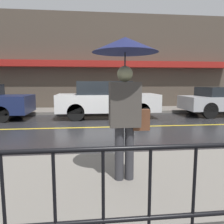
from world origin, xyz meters
name	(u,v)px	position (x,y,z in m)	size (l,w,h in m)	color
ground_plane	(86,128)	(0.00, 0.00, 0.00)	(80.00, 80.00, 0.00)	#262628
sidewalk_near	(84,196)	(0.00, -4.78, 0.07)	(28.00, 3.07, 0.13)	slate
sidewalk_far	(87,110)	(0.00, 4.28, 0.07)	(28.00, 2.08, 0.13)	slate
lane_marking	(86,127)	(0.00, 0.00, 0.00)	(25.20, 0.12, 0.01)	gold
building_storefront	(86,62)	(0.00, 5.44, 2.73)	(28.00, 0.85, 5.48)	#4C4238
railing_foreground	(79,199)	(0.00, -6.07, 0.75)	(12.00, 0.04, 0.98)	black
pedestrian	(125,74)	(0.59, -4.47, 1.67)	(0.91, 0.91, 2.03)	#333338
car_white	(107,99)	(0.90, 2.18, 0.82)	(4.42, 1.76, 1.61)	silver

